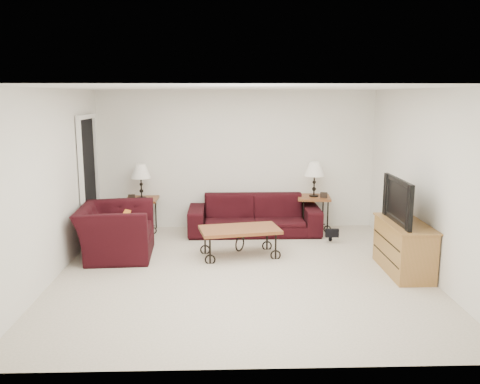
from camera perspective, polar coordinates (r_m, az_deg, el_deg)
name	(u,v)px	position (r m, az deg, el deg)	size (l,w,h in m)	color
ground	(242,273)	(7.05, 0.19, -9.09)	(5.00, 5.00, 0.00)	beige
wall_back	(237,160)	(9.20, -0.36, 3.64)	(5.00, 0.02, 2.50)	white
wall_front	(252,234)	(4.29, 1.38, -4.77)	(5.00, 0.02, 2.50)	white
wall_left	(52,185)	(7.10, -20.42, 0.80)	(0.02, 5.00, 2.50)	white
wall_right	(427,182)	(7.26, 20.32, 1.02)	(0.02, 5.00, 2.50)	white
ceiling	(242,88)	(6.63, 0.20, 11.67)	(5.00, 5.00, 0.00)	white
doorway	(89,181)	(8.68, -16.73, 1.21)	(0.08, 0.94, 2.04)	black
sofa	(254,215)	(8.91, 1.60, -2.59)	(2.30, 0.90, 0.67)	black
side_table_left	(142,215)	(9.19, -10.97, -2.56)	(0.56, 0.56, 0.61)	brown
side_table_right	(313,213)	(9.21, 8.28, -2.39)	(0.57, 0.57, 0.62)	brown
lamp_left	(141,181)	(9.07, -11.11, 1.18)	(0.35, 0.35, 0.61)	black
lamp_right	(314,179)	(9.09, 8.39, 1.44)	(0.35, 0.35, 0.62)	black
photo_frame_left	(132,197)	(9.00, -12.15, -0.58)	(0.12, 0.02, 0.10)	black
photo_frame_right	(324,195)	(9.02, 9.45, -0.35)	(0.12, 0.02, 0.10)	black
coffee_table	(240,242)	(7.67, -0.03, -5.69)	(1.18, 0.64, 0.44)	brown
armchair	(116,231)	(7.86, -13.86, -4.32)	(1.20, 1.05, 0.78)	black
throw_pillow	(125,224)	(7.75, -12.89, -3.50)	(0.35, 0.09, 0.35)	orange
tv_stand	(404,247)	(7.33, 18.00, -5.96)	(0.49, 1.17, 0.70)	#A36A3C
television	(405,201)	(7.17, 18.15, -0.94)	(1.05, 0.14, 0.61)	black
backpack	(331,229)	(8.57, 10.20, -4.12)	(0.34, 0.26, 0.43)	black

